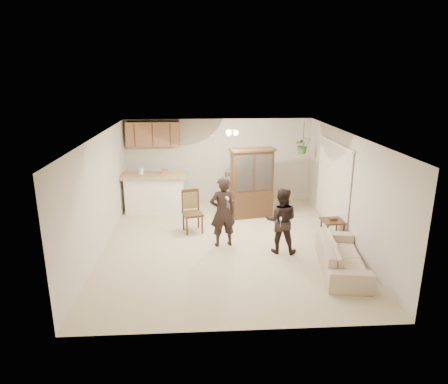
{
  "coord_description": "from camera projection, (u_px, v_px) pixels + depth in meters",
  "views": [
    {
      "loc": [
        -0.55,
        -8.46,
        3.76
      ],
      "look_at": [
        -0.02,
        0.4,
        1.12
      ],
      "focal_mm": 32.0,
      "sensor_mm": 36.0,
      "label": 1
    }
  ],
  "objects": [
    {
      "name": "upper_cabinets",
      "position": [
        153.0,
        134.0,
        11.42
      ],
      "size": [
        1.5,
        0.34,
        0.7
      ],
      "primitive_type": "cube",
      "color": "brown",
      "rests_on": "wall_back"
    },
    {
      "name": "wall_left",
      "position": [
        100.0,
        194.0,
        8.68
      ],
      "size": [
        0.02,
        6.5,
        2.5
      ],
      "primitive_type": "cube",
      "color": "beige",
      "rests_on": "ground"
    },
    {
      "name": "ceiling",
      "position": [
        226.0,
        135.0,
        8.48
      ],
      "size": [
        5.5,
        6.5,
        0.02
      ],
      "primitive_type": "cube",
      "color": "white",
      "rests_on": "wall_back"
    },
    {
      "name": "chair_hutch_right",
      "position": [
        235.0,
        194.0,
        11.87
      ],
      "size": [
        0.69,
        0.69,
        1.1
      ],
      "rotation": [
        0.0,
        0.0,
        3.92
      ],
      "color": "#361D13",
      "rests_on": "floor"
    },
    {
      "name": "controller_adult",
      "position": [
        227.0,
        198.0,
        8.41
      ],
      "size": [
        0.07,
        0.15,
        0.04
      ],
      "primitive_type": "cube",
      "rotation": [
        0.0,
        0.0,
        3.35
      ],
      "color": "silver",
      "rests_on": "adult"
    },
    {
      "name": "chair_bar",
      "position": [
        193.0,
        220.0,
        9.81
      ],
      "size": [
        0.56,
        0.56,
        1.04
      ],
      "rotation": [
        0.0,
        0.0,
        0.25
      ],
      "color": "#361D13",
      "rests_on": "floor"
    },
    {
      "name": "controller_child",
      "position": [
        281.0,
        219.0,
        8.21
      ],
      "size": [
        0.07,
        0.13,
        0.04
      ],
      "primitive_type": "cube",
      "rotation": [
        0.0,
        0.0,
        2.9
      ],
      "color": "silver",
      "rests_on": "child"
    },
    {
      "name": "wall_back",
      "position": [
        219.0,
        161.0,
        11.95
      ],
      "size": [
        5.5,
        0.02,
        2.5
      ],
      "primitive_type": "cube",
      "color": "beige",
      "rests_on": "ground"
    },
    {
      "name": "bar_top",
      "position": [
        154.0,
        176.0,
        11.04
      ],
      "size": [
        1.75,
        0.7,
        0.08
      ],
      "primitive_type": "cube",
      "color": "tan",
      "rests_on": "breakfast_bar"
    },
    {
      "name": "wall_front",
      "position": [
        241.0,
        256.0,
        5.73
      ],
      "size": [
        5.5,
        0.02,
        2.5
      ],
      "primitive_type": "cube",
      "color": "beige",
      "rests_on": "ground"
    },
    {
      "name": "sofa",
      "position": [
        342.0,
        253.0,
        7.87
      ],
      "size": [
        1.02,
        1.97,
        0.73
      ],
      "primitive_type": "imported",
      "rotation": [
        0.0,
        0.0,
        1.41
      ],
      "color": "beige",
      "rests_on": "floor"
    },
    {
      "name": "chair_hutch_left",
      "position": [
        228.0,
        205.0,
        10.82
      ],
      "size": [
        0.72,
        0.72,
        1.18
      ],
      "rotation": [
        0.0,
        0.0,
        -0.6
      ],
      "color": "#361D13",
      "rests_on": "floor"
    },
    {
      "name": "floor",
      "position": [
        226.0,
        243.0,
        9.19
      ],
      "size": [
        6.5,
        6.5,
        0.0
      ],
      "primitive_type": "plane",
      "color": "#BAAD8D",
      "rests_on": "ground"
    },
    {
      "name": "plant_cord",
      "position": [
        304.0,
        133.0,
        11.0
      ],
      "size": [
        0.01,
        0.01,
        0.65
      ],
      "primitive_type": "cylinder",
      "color": "black",
      "rests_on": "ceiling"
    },
    {
      "name": "wall_right",
      "position": [
        348.0,
        190.0,
        9.0
      ],
      "size": [
        0.02,
        6.5,
        2.5
      ],
      "primitive_type": "cube",
      "color": "beige",
      "rests_on": "ground"
    },
    {
      "name": "side_table",
      "position": [
        332.0,
        230.0,
        9.23
      ],
      "size": [
        0.52,
        0.52,
        0.59
      ],
      "rotation": [
        0.0,
        0.0,
        0.09
      ],
      "color": "#361D13",
      "rests_on": "floor"
    },
    {
      "name": "breakfast_bar",
      "position": [
        155.0,
        195.0,
        11.19
      ],
      "size": [
        1.6,
        0.55,
        1.0
      ],
      "primitive_type": "cube",
      "color": "white",
      "rests_on": "floor"
    },
    {
      "name": "adult",
      "position": [
        223.0,
        208.0,
        8.86
      ],
      "size": [
        0.73,
        0.56,
        1.8
      ],
      "primitive_type": "imported",
      "rotation": [
        0.0,
        0.0,
        3.35
      ],
      "color": "black",
      "rests_on": "floor"
    },
    {
      "name": "ceiling_fixture",
      "position": [
        231.0,
        132.0,
        9.67
      ],
      "size": [
        0.36,
        0.36,
        0.2
      ],
      "primitive_type": null,
      "color": "beige",
      "rests_on": "ceiling"
    },
    {
      "name": "vertical_blinds",
      "position": [
        333.0,
        185.0,
        9.9
      ],
      "size": [
        0.06,
        2.3,
        2.1
      ],
      "primitive_type": null,
      "color": "silver",
      "rests_on": "wall_right"
    },
    {
      "name": "child",
      "position": [
        281.0,
        223.0,
        8.59
      ],
      "size": [
        0.76,
        0.65,
        1.35
      ],
      "primitive_type": "imported",
      "rotation": [
        0.0,
        0.0,
        2.9
      ],
      "color": "black",
      "rests_on": "floor"
    },
    {
      "name": "hanging_plant",
      "position": [
        303.0,
        145.0,
        11.09
      ],
      "size": [
        0.43,
        0.37,
        0.48
      ],
      "primitive_type": "imported",
      "color": "#2E6026",
      "rests_on": "ceiling"
    },
    {
      "name": "china_hutch",
      "position": [
        252.0,
        184.0,
        10.7
      ],
      "size": [
        1.25,
        0.67,
        1.87
      ],
      "rotation": [
        0.0,
        0.0,
        0.18
      ],
      "color": "#361D13",
      "rests_on": "floor"
    }
  ]
}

